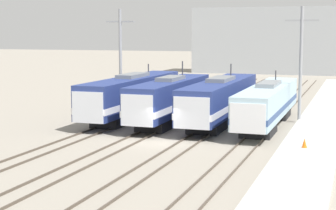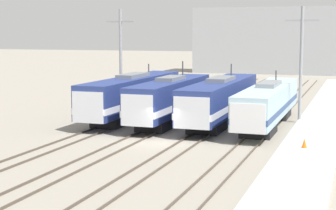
{
  "view_description": "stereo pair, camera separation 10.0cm",
  "coord_description": "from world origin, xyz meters",
  "px_view_note": "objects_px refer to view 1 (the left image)",
  "views": [
    {
      "loc": [
        14.03,
        -39.31,
        8.26
      ],
      "look_at": [
        0.0,
        2.05,
        2.61
      ],
      "focal_mm": 60.0,
      "sensor_mm": 36.0,
      "label": 1
    },
    {
      "loc": [
        14.12,
        -39.28,
        8.26
      ],
      "look_at": [
        0.0,
        2.05,
        2.61
      ],
      "focal_mm": 60.0,
      "sensor_mm": 36.0,
      "label": 2
    }
  ],
  "objects_px": {
    "locomotive_far_left": "(131,96)",
    "traffic_cone": "(304,143)",
    "locomotive_far_right": "(267,104)",
    "catenary_tower_right": "(301,62)",
    "locomotive_center_right": "(219,100)",
    "locomotive_center_left": "(169,100)",
    "catenary_tower_left": "(120,59)"
  },
  "relations": [
    {
      "from": "locomotive_far_left",
      "to": "traffic_cone",
      "type": "xyz_separation_m",
      "value": [
        17.32,
        -10.44,
        -1.56
      ]
    },
    {
      "from": "locomotive_far_right",
      "to": "catenary_tower_right",
      "type": "height_order",
      "value": "catenary_tower_right"
    },
    {
      "from": "locomotive_center_right",
      "to": "traffic_cone",
      "type": "bearing_deg",
      "value": -50.27
    },
    {
      "from": "locomotive_center_left",
      "to": "traffic_cone",
      "type": "relative_size",
      "value": 25.68
    },
    {
      "from": "traffic_cone",
      "to": "locomotive_center_left",
      "type": "bearing_deg",
      "value": 145.72
    },
    {
      "from": "locomotive_far_left",
      "to": "catenary_tower_left",
      "type": "relative_size",
      "value": 1.83
    },
    {
      "from": "locomotive_center_left",
      "to": "locomotive_far_right",
      "type": "height_order",
      "value": "locomotive_center_left"
    },
    {
      "from": "locomotive_center_left",
      "to": "locomotive_center_right",
      "type": "height_order",
      "value": "locomotive_center_left"
    },
    {
      "from": "locomotive_far_left",
      "to": "catenary_tower_right",
      "type": "distance_m",
      "value": 16.24
    },
    {
      "from": "locomotive_center_left",
      "to": "locomotive_center_right",
      "type": "xyz_separation_m",
      "value": [
        4.39,
        1.46,
        -0.03
      ]
    },
    {
      "from": "locomotive_far_left",
      "to": "traffic_cone",
      "type": "height_order",
      "value": "locomotive_far_left"
    },
    {
      "from": "catenary_tower_right",
      "to": "catenary_tower_left",
      "type": "bearing_deg",
      "value": 180.0
    },
    {
      "from": "locomotive_far_right",
      "to": "catenary_tower_left",
      "type": "bearing_deg",
      "value": 168.81
    },
    {
      "from": "locomotive_far_left",
      "to": "locomotive_center_left",
      "type": "height_order",
      "value": "locomotive_center_left"
    },
    {
      "from": "locomotive_center_right",
      "to": "catenary_tower_right",
      "type": "height_order",
      "value": "catenary_tower_right"
    },
    {
      "from": "locomotive_center_left",
      "to": "catenary_tower_right",
      "type": "xyz_separation_m",
      "value": [
        11.27,
        4.27,
        3.43
      ]
    },
    {
      "from": "locomotive_far_left",
      "to": "locomotive_far_right",
      "type": "xyz_separation_m",
      "value": [
        13.17,
        -0.41,
        -0.19
      ]
    },
    {
      "from": "locomotive_far_left",
      "to": "locomotive_center_right",
      "type": "bearing_deg",
      "value": -1.12
    },
    {
      "from": "locomotive_center_left",
      "to": "catenary_tower_right",
      "type": "distance_m",
      "value": 12.53
    },
    {
      "from": "catenary_tower_left",
      "to": "catenary_tower_right",
      "type": "bearing_deg",
      "value": 0.0
    },
    {
      "from": "locomotive_far_right",
      "to": "catenary_tower_right",
      "type": "bearing_deg",
      "value": 50.72
    },
    {
      "from": "locomotive_far_right",
      "to": "catenary_tower_right",
      "type": "distance_m",
      "value": 5.33
    },
    {
      "from": "catenary_tower_left",
      "to": "traffic_cone",
      "type": "xyz_separation_m",
      "value": [
        19.53,
        -13.08,
        -4.96
      ]
    },
    {
      "from": "locomotive_far_left",
      "to": "locomotive_center_left",
      "type": "distance_m",
      "value": 4.68
    },
    {
      "from": "locomotive_center_left",
      "to": "catenary_tower_left",
      "type": "relative_size",
      "value": 1.57
    },
    {
      "from": "locomotive_center_right",
      "to": "locomotive_far_right",
      "type": "distance_m",
      "value": 4.4
    },
    {
      "from": "locomotive_center_right",
      "to": "catenary_tower_left",
      "type": "height_order",
      "value": "catenary_tower_left"
    },
    {
      "from": "locomotive_far_left",
      "to": "locomotive_center_left",
      "type": "bearing_deg",
      "value": -20.36
    },
    {
      "from": "locomotive_center_left",
      "to": "locomotive_far_right",
      "type": "xyz_separation_m",
      "value": [
        8.78,
        1.22,
        -0.17
      ]
    },
    {
      "from": "locomotive_center_left",
      "to": "locomotive_far_left",
      "type": "bearing_deg",
      "value": 159.64
    },
    {
      "from": "locomotive_far_left",
      "to": "traffic_cone",
      "type": "relative_size",
      "value": 29.88
    },
    {
      "from": "catenary_tower_left",
      "to": "catenary_tower_right",
      "type": "distance_m",
      "value": 17.87
    }
  ]
}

